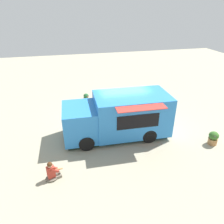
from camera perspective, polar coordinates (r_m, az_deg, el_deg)
name	(u,v)px	position (r m, az deg, el deg)	size (l,w,h in m)	color
ground_plane	(120,121)	(12.80, 2.32, -2.47)	(40.00, 40.00, 0.00)	#A69F85
food_truck	(119,117)	(10.97, 1.85, -1.34)	(2.96, 5.49, 2.27)	#2D81D3
person_customer	(52,172)	(9.09, -16.01, -15.46)	(0.58, 0.78, 0.84)	#6A6152
planter_flowering_near	(213,138)	(11.77, 25.79, -6.34)	(0.48, 0.48, 0.70)	#AB7745
planter_flowering_far	(86,97)	(15.47, -7.04, 3.97)	(0.40, 0.40, 0.57)	#AF7653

